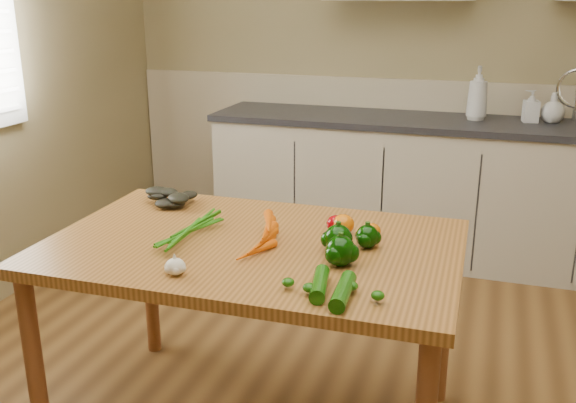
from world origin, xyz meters
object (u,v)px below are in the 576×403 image
at_px(pepper_a, 338,239).
at_px(pepper_b, 367,236).
at_px(tomato_b, 343,224).
at_px(soap_bottle_b, 531,106).
at_px(zucchini_a, 343,291).
at_px(zucchini_b, 320,284).
at_px(pepper_c, 340,251).
at_px(soap_bottle_c, 553,108).
at_px(tomato_c, 372,231).
at_px(soap_bottle_a, 478,93).
at_px(carrot_bunch, 240,233).
at_px(table, 253,264).
at_px(garlic_bulb, 175,267).
at_px(leafy_greens, 170,192).
at_px(tomato_a, 336,224).

bearing_deg(pepper_a, pepper_b, 41.28).
distance_m(pepper_a, tomato_b, 0.18).
height_order(soap_bottle_b, zucchini_a, soap_bottle_b).
distance_m(tomato_b, zucchini_b, 0.50).
xyz_separation_m(pepper_c, zucchini_a, (0.07, -0.24, -0.03)).
relative_size(soap_bottle_c, pepper_c, 1.78).
height_order(tomato_b, zucchini_a, tomato_b).
bearing_deg(tomato_c, tomato_b, 171.17).
bearing_deg(soap_bottle_a, pepper_c, 79.91).
distance_m(carrot_bunch, pepper_b, 0.45).
relative_size(soap_bottle_b, carrot_bunch, 0.71).
xyz_separation_m(soap_bottle_b, pepper_b, (-0.58, -2.02, -0.17)).
height_order(table, garlic_bulb, garlic_bulb).
distance_m(leafy_greens, garlic_bulb, 0.74).
bearing_deg(soap_bottle_b, garlic_bulb, -34.36).
bearing_deg(soap_bottle_b, soap_bottle_c, 92.23).
height_order(soap_bottle_a, garlic_bulb, soap_bottle_a).
xyz_separation_m(leafy_greens, tomato_b, (0.78, -0.12, -0.01)).
distance_m(leafy_greens, pepper_c, 0.93).
xyz_separation_m(pepper_b, tomato_c, (0.00, 0.09, -0.01)).
bearing_deg(pepper_c, tomato_a, 106.76).
bearing_deg(pepper_a, tomato_b, 97.76).
xyz_separation_m(table, garlic_bulb, (-0.13, -0.34, 0.11)).
relative_size(table, soap_bottle_b, 7.68).
relative_size(soap_bottle_a, soap_bottle_b, 1.68).
bearing_deg(soap_bottle_c, table, 92.75).
bearing_deg(zucchini_a, pepper_a, 106.17).
bearing_deg(tomato_a, pepper_b, -39.07).
bearing_deg(soap_bottle_b, zucchini_b, -24.82).
bearing_deg(leafy_greens, soap_bottle_a, 56.86).
relative_size(carrot_bunch, tomato_b, 3.35).
xyz_separation_m(soap_bottle_b, leafy_greens, (-1.47, -1.79, -0.16)).
xyz_separation_m(tomato_c, zucchini_b, (-0.06, -0.48, -0.00)).
bearing_deg(tomato_b, leafy_greens, 171.23).
relative_size(leafy_greens, tomato_a, 2.96).
distance_m(soap_bottle_c, tomato_c, 2.09).
height_order(table, soap_bottle_a, soap_bottle_a).
height_order(soap_bottle_b, leafy_greens, soap_bottle_b).
xyz_separation_m(soap_bottle_c, zucchini_a, (-0.69, -2.47, -0.18)).
height_order(tomato_c, zucchini_a, tomato_c).
bearing_deg(carrot_bunch, garlic_bulb, -106.09).
xyz_separation_m(soap_bottle_c, pepper_c, (-0.76, -2.23, -0.16)).
bearing_deg(pepper_a, garlic_bulb, -142.42).
bearing_deg(soap_bottle_a, garlic_bulb, 70.02).
distance_m(carrot_bunch, leafy_greens, 0.55).
bearing_deg(tomato_c, zucchini_a, -88.41).
xyz_separation_m(carrot_bunch, tomato_c, (0.44, 0.18, -0.01)).
bearing_deg(tomato_b, pepper_a, -82.24).
height_order(pepper_a, tomato_b, pepper_a).
xyz_separation_m(tomato_b, tomato_c, (0.11, -0.02, -0.01)).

